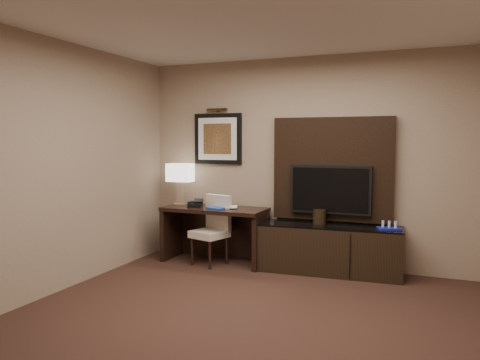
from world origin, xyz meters
The scene contains 17 objects.
floor centered at (0.00, 0.00, -0.01)m, with size 4.50×5.00×0.01m, color black.
ceiling centered at (0.00, 0.00, 2.70)m, with size 4.50×5.00×0.01m, color silver.
wall_back centered at (0.00, 2.50, 1.35)m, with size 4.50×0.01×2.70m, color gray.
wall_left centered at (-2.25, 0.00, 1.35)m, with size 0.01×5.00×2.70m, color gray.
desk centered at (-1.20, 2.15, 0.37)m, with size 1.38×0.59×0.74m, color black.
credenza centered at (0.32, 2.20, 0.30)m, with size 1.73×0.48×0.60m, color black.
tv_wall_panel centered at (0.30, 2.44, 1.27)m, with size 1.50×0.12×1.30m, color black.
tv centered at (0.30, 2.34, 1.02)m, with size 1.00×0.08×0.60m, color black.
artwork centered at (-1.30, 2.48, 1.65)m, with size 0.70×0.04×0.70m, color black.
picture_light centered at (-1.30, 2.44, 2.05)m, with size 0.04×0.04×0.30m, color #3D2E13.
desk_chair centered at (-1.21, 2.00, 0.42)m, with size 0.40×0.46×0.84m, color #EEDEC6, non-canonical shape.
table_lamp centered at (-1.78, 2.25, 0.99)m, with size 0.32×0.18×0.51m, color #A47E66, non-canonical shape.
desk_phone centered at (-1.46, 2.09, 0.78)m, with size 0.18×0.16×0.09m, color black, non-canonical shape.
blue_folder centered at (-1.11, 2.13, 0.75)m, with size 0.24×0.32×0.02m, color #1941A6.
book centered at (-1.06, 2.15, 0.85)m, with size 0.17×0.02×0.23m, color #BAAA92.
ice_bucket centered at (0.19, 2.24, 0.69)m, with size 0.16×0.16×0.18m, color black.
minibar_tray centered at (1.02, 2.20, 0.64)m, with size 0.26×0.16×0.09m, color #161C94, non-canonical shape.
Camera 1 is at (1.42, -3.44, 1.63)m, focal length 35.00 mm.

